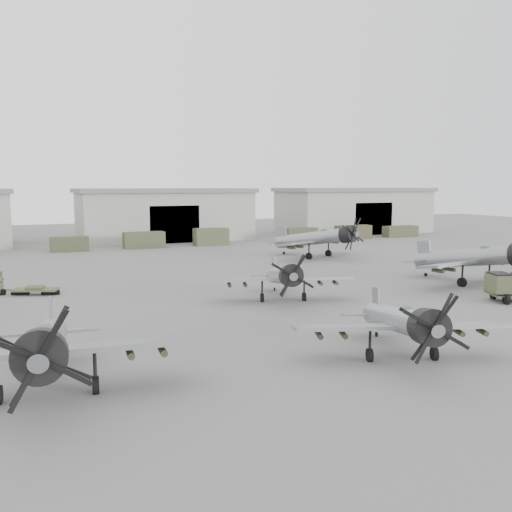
# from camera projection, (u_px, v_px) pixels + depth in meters

# --- Properties ---
(ground) EXTENTS (220.00, 220.00, 0.00)m
(ground) POSITION_uv_depth(u_px,v_px,m) (378.00, 314.00, 41.21)
(ground) COLOR #60605E
(ground) RESTS_ON ground
(hangar_center) EXTENTS (29.00, 14.80, 8.70)m
(hangar_center) POSITION_uv_depth(u_px,v_px,m) (164.00, 214.00, 97.11)
(hangar_center) COLOR #A6A69B
(hangar_center) RESTS_ON ground
(hangar_right) EXTENTS (29.00, 14.80, 8.70)m
(hangar_right) POSITION_uv_depth(u_px,v_px,m) (353.00, 210.00, 112.06)
(hangar_right) COLOR #A6A69B
(hangar_right) RESTS_ON ground
(support_truck_2) EXTENTS (5.12, 2.20, 2.06)m
(support_truck_2) POSITION_uv_depth(u_px,v_px,m) (69.00, 244.00, 80.08)
(support_truck_2) COLOR #3B3F29
(support_truck_2) RESTS_ON ground
(support_truck_3) EXTENTS (5.98, 2.20, 2.40)m
(support_truck_3) POSITION_uv_depth(u_px,v_px,m) (144.00, 240.00, 84.20)
(support_truck_3) COLOR #40462E
(support_truck_3) RESTS_ON ground
(support_truck_4) EXTENTS (5.26, 2.20, 2.62)m
(support_truck_4) POSITION_uv_depth(u_px,v_px,m) (211.00, 237.00, 88.30)
(support_truck_4) COLOR #444A30
(support_truck_4) RESTS_ON ground
(support_truck_5) EXTENTS (5.37, 2.20, 2.22)m
(support_truck_5) POSITION_uv_depth(u_px,v_px,m) (300.00, 235.00, 94.47)
(support_truck_5) COLOR #3C422B
(support_truck_5) RESTS_ON ground
(support_truck_6) EXTENTS (6.33, 2.20, 2.35)m
(support_truck_6) POSITION_uv_depth(u_px,v_px,m) (353.00, 232.00, 98.52)
(support_truck_6) COLOR #41412B
(support_truck_6) RESTS_ON ground
(support_truck_7) EXTENTS (6.46, 2.20, 1.96)m
(support_truck_7) POSITION_uv_depth(u_px,v_px,m) (400.00, 231.00, 102.46)
(support_truck_7) COLOR #42432C
(support_truck_7) RESTS_ON ground
(aircraft_near_0) EXTENTS (13.37, 12.03, 5.32)m
(aircraft_near_0) POSITION_uv_depth(u_px,v_px,m) (46.00, 346.00, 24.63)
(aircraft_near_0) COLOR gray
(aircraft_near_0) RESTS_ON ground
(aircraft_near_1) EXTENTS (11.64, 10.49, 4.68)m
(aircraft_near_1) POSITION_uv_depth(u_px,v_px,m) (404.00, 322.00, 30.05)
(aircraft_near_1) COLOR #93959B
(aircraft_near_1) RESTS_ON ground
(aircraft_mid_1) EXTENTS (11.36, 10.23, 4.54)m
(aircraft_mid_1) POSITION_uv_depth(u_px,v_px,m) (284.00, 276.00, 45.51)
(aircraft_mid_1) COLOR #979AA0
(aircraft_mid_1) RESTS_ON ground
(aircraft_mid_2) EXTENTS (14.11, 12.70, 5.60)m
(aircraft_mid_2) POSITION_uv_depth(u_px,v_px,m) (478.00, 258.00, 53.25)
(aircraft_mid_2) COLOR gray
(aircraft_mid_2) RESTS_ON ground
(aircraft_far_1) EXTENTS (13.72, 12.44, 5.62)m
(aircraft_far_1) POSITION_uv_depth(u_px,v_px,m) (320.00, 238.00, 72.71)
(aircraft_far_1) COLOR gray
(aircraft_far_1) RESTS_ON ground
(tug_trailer) EXTENTS (6.49, 3.48, 1.31)m
(tug_trailer) POSITION_uv_depth(u_px,v_px,m) (8.00, 289.00, 48.42)
(tug_trailer) COLOR #46482F
(tug_trailer) RESTS_ON ground
(ground_crew) EXTENTS (0.59, 0.75, 1.81)m
(ground_crew) POSITION_uv_depth(u_px,v_px,m) (2.00, 281.00, 50.09)
(ground_crew) COLOR #414930
(ground_crew) RESTS_ON ground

